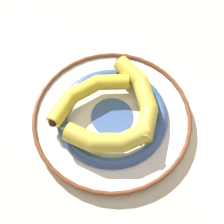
% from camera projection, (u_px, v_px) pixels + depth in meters
% --- Properties ---
extents(ground_plane, '(2.80, 2.80, 0.00)m').
position_uv_depth(ground_plane, '(100.00, 129.00, 0.64)').
color(ground_plane, beige).
extents(decorative_bowl, '(0.33, 0.33, 0.03)m').
position_uv_depth(decorative_bowl, '(112.00, 117.00, 0.64)').
color(decorative_bowl, white).
rests_on(decorative_bowl, ground_plane).
extents(banana_a, '(0.08, 0.18, 0.04)m').
position_uv_depth(banana_a, '(105.00, 139.00, 0.58)').
color(banana_a, gold).
rests_on(banana_a, decorative_bowl).
extents(banana_b, '(0.20, 0.11, 0.03)m').
position_uv_depth(banana_b, '(141.00, 98.00, 0.62)').
color(banana_b, gold).
rests_on(banana_b, decorative_bowl).
extents(banana_c, '(0.15, 0.16, 0.03)m').
position_uv_depth(banana_c, '(88.00, 92.00, 0.63)').
color(banana_c, yellow).
rests_on(banana_c, decorative_bowl).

